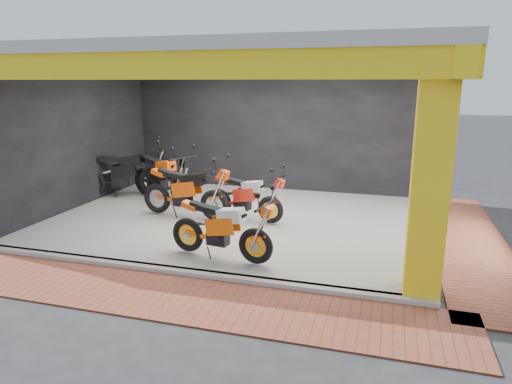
# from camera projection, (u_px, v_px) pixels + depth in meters

# --- Properties ---
(ground) EXTENTS (80.00, 80.00, 0.00)m
(ground) POSITION_uv_depth(u_px,v_px,m) (203.00, 253.00, 8.41)
(ground) COLOR #2D2D30
(ground) RESTS_ON ground
(showroom_floor) EXTENTS (8.00, 6.00, 0.10)m
(showroom_floor) POSITION_uv_depth(u_px,v_px,m) (237.00, 219.00, 10.26)
(showroom_floor) COLOR silver
(showroom_floor) RESTS_ON ground
(showroom_ceiling) EXTENTS (8.40, 6.40, 0.20)m
(showroom_ceiling) POSITION_uv_depth(u_px,v_px,m) (235.00, 55.00, 9.42)
(showroom_ceiling) COLOR beige
(showroom_ceiling) RESTS_ON corner_column
(back_wall) EXTENTS (8.20, 0.20, 3.50)m
(back_wall) POSITION_uv_depth(u_px,v_px,m) (272.00, 130.00, 12.75)
(back_wall) COLOR black
(back_wall) RESTS_ON ground
(left_wall) EXTENTS (0.20, 6.20, 3.50)m
(left_wall) POSITION_uv_depth(u_px,v_px,m) (75.00, 138.00, 10.98)
(left_wall) COLOR black
(left_wall) RESTS_ON ground
(corner_column) EXTENTS (0.50, 0.50, 3.50)m
(corner_column) POSITION_uv_depth(u_px,v_px,m) (430.00, 180.00, 6.27)
(corner_column) COLOR yellow
(corner_column) RESTS_ON ground
(header_beam_front) EXTENTS (8.40, 0.30, 0.40)m
(header_beam_front) POSITION_uv_depth(u_px,v_px,m) (170.00, 66.00, 6.70)
(header_beam_front) COLOR yellow
(header_beam_front) RESTS_ON corner_column
(header_beam_right) EXTENTS (0.30, 6.40, 0.40)m
(header_beam_right) POSITION_uv_depth(u_px,v_px,m) (441.00, 69.00, 8.40)
(header_beam_right) COLOR yellow
(header_beam_right) RESTS_ON corner_column
(floor_kerb) EXTENTS (8.00, 0.20, 0.10)m
(floor_kerb) POSITION_uv_depth(u_px,v_px,m) (178.00, 272.00, 7.45)
(floor_kerb) COLOR silver
(floor_kerb) RESTS_ON ground
(paver_front) EXTENTS (9.00, 1.40, 0.03)m
(paver_front) POSITION_uv_depth(u_px,v_px,m) (155.00, 294.00, 6.73)
(paver_front) COLOR brown
(paver_front) RESTS_ON ground
(paver_right) EXTENTS (1.40, 7.00, 0.03)m
(paver_right) POSITION_uv_depth(u_px,v_px,m) (468.00, 241.00, 8.96)
(paver_right) COLOR brown
(paver_right) RESTS_ON ground
(moto_hero) EXTENTS (2.15, 1.07, 1.26)m
(moto_hero) POSITION_uv_depth(u_px,v_px,m) (256.00, 229.00, 7.45)
(moto_hero) COLOR #FF5E0A
(moto_hero) RESTS_ON showroom_floor
(moto_row_a) EXTENTS (2.11, 1.17, 1.22)m
(moto_row_a) POSITION_uv_depth(u_px,v_px,m) (271.00, 196.00, 9.62)
(moto_row_a) COLOR red
(moto_row_a) RESTS_ON showroom_floor
(moto_row_b) EXTENTS (2.38, 1.12, 1.40)m
(moto_row_b) POSITION_uv_depth(u_px,v_px,m) (214.00, 190.00, 9.78)
(moto_row_b) COLOR #E04C09
(moto_row_b) RESTS_ON showroom_floor
(moto_row_c) EXTENTS (2.49, 1.78, 1.43)m
(moto_row_c) POSITION_uv_depth(u_px,v_px,m) (179.00, 176.00, 11.13)
(moto_row_c) COLOR black
(moto_row_c) RESTS_ON showroom_floor
(moto_row_d) EXTENTS (2.56, 1.86, 1.47)m
(moto_row_d) POSITION_uv_depth(u_px,v_px,m) (152.00, 168.00, 12.04)
(moto_row_d) COLOR black
(moto_row_d) RESTS_ON showroom_floor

